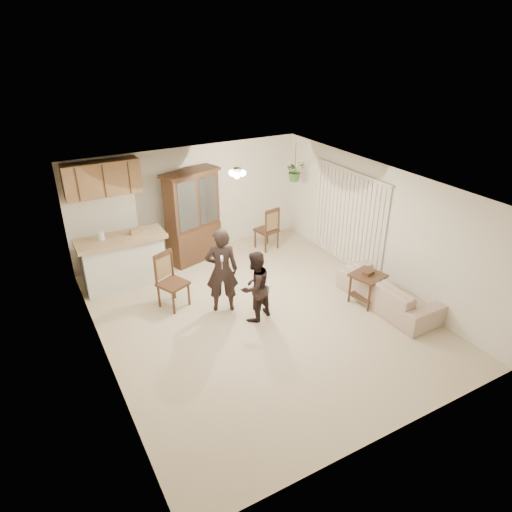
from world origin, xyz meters
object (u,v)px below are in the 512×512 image
sofa (389,288)px  china_hutch (193,217)px  child (255,286)px  chair_hutch_left (185,247)px  chair_hutch_right (266,237)px  side_table (366,288)px  adult (222,267)px  chair_bar (174,292)px

sofa → china_hutch: bearing=33.7°
child → chair_hutch_left: 2.92m
chair_hutch_right → china_hutch: bearing=-20.4°
child → side_table: 2.25m
sofa → child: (-2.45, 0.84, 0.31)m
chair_hutch_right → side_table: bearing=87.6°
child → chair_hutch_right: bearing=-142.9°
side_table → chair_hutch_right: 3.11m
adult → child: bearing=146.4°
china_hutch → chair_hutch_right: bearing=-26.8°
chair_bar → chair_hutch_left: 1.98m
china_hutch → side_table: bearing=-74.1°
child → chair_hutch_left: child is taller
side_table → chair_hutch_left: chair_hutch_left is taller
china_hutch → side_table: china_hutch is taller
adult → chair_hutch_left: bearing=-70.5°
sofa → chair_hutch_right: size_ratio=1.77×
chair_hutch_left → chair_hutch_right: bearing=32.2°
adult → chair_hutch_right: 2.91m
adult → child: adult is taller
chair_bar → sofa: bearing=-52.4°
sofa → side_table: sofa is taller
chair_hutch_left → chair_hutch_right: (1.95, -0.37, -0.02)m
chair_bar → side_table: bearing=-50.9°
sofa → side_table: size_ratio=2.74×
sofa → side_table: bearing=47.7°
chair_bar → chair_hutch_left: size_ratio=0.98×
sofa → china_hutch: 4.46m
sofa → china_hutch: size_ratio=0.90×
child → side_table: (2.15, -0.56, -0.36)m
side_table → chair_hutch_left: 4.20m
adult → china_hutch: 2.27m
china_hutch → chair_bar: 2.15m
adult → chair_hutch_right: (2.08, 1.94, -0.60)m
chair_bar → child: bearing=-68.1°
chair_hutch_right → adult: bearing=32.4°
side_table → child: bearing=165.3°
chair_hutch_left → chair_hutch_right: 1.98m
sofa → chair_bar: 4.10m
adult → china_hutch: china_hutch is taller
chair_hutch_right → chair_bar: bearing=15.4°
chair_hutch_left → side_table: bearing=-12.2°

